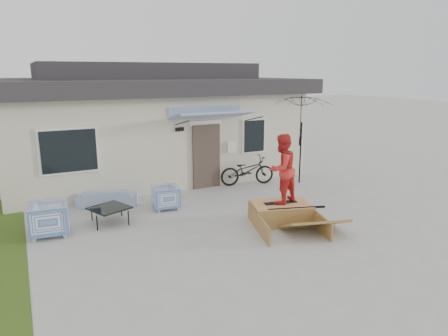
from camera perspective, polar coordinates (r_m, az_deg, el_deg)
name	(u,v)px	position (r m, az deg, el deg)	size (l,w,h in m)	color
ground	(248,241)	(9.39, 3.39, -10.23)	(90.00, 90.00, 0.00)	#A8A7A0
house	(145,120)	(16.11, -11.05, 6.66)	(10.80, 8.49, 4.10)	beige
loveseat	(107,194)	(12.15, -16.08, -3.57)	(1.66, 0.49, 0.65)	#4364A6
armchair_left	(49,217)	(10.41, -23.28, -6.36)	(0.85, 0.79, 0.87)	#4364A6
armchair_right	(166,196)	(11.51, -8.20, -3.92)	(0.70, 0.66, 0.72)	#4364A6
coffee_table	(110,215)	(10.77, -15.73, -6.37)	(0.85, 0.85, 0.42)	black
bicycle	(247,168)	(13.75, 3.28, 0.07)	(0.65, 1.87, 1.19)	black
patio_umbrella	(301,133)	(14.00, 10.78, 4.90)	(2.20, 2.08, 2.20)	black
skate_ramp	(281,213)	(10.53, 7.98, -6.24)	(1.46, 1.94, 0.49)	olive
skateboard	(281,202)	(10.49, 7.95, -4.76)	(0.87, 0.22, 0.05)	black
skater	(282,168)	(10.25, 8.11, 0.06)	(0.86, 0.66, 1.76)	red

